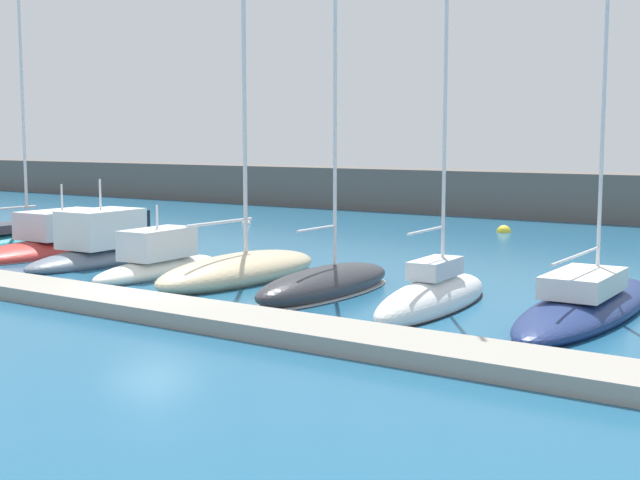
# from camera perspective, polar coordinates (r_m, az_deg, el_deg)

# --- Properties ---
(ground_plane) EXTENTS (120.00, 120.00, 0.00)m
(ground_plane) POSITION_cam_1_polar(r_m,az_deg,el_deg) (25.88, -10.96, -3.93)
(ground_plane) COLOR #1E567A
(dock_pier) EXTENTS (36.78, 2.00, 0.40)m
(dock_pier) POSITION_cam_1_polar(r_m,az_deg,el_deg) (24.90, -13.30, -3.94)
(dock_pier) COLOR gray
(dock_pier) RESTS_ON ground_plane
(breakwater_seawall) EXTENTS (108.00, 3.84, 2.72)m
(breakwater_seawall) POSITION_cam_1_polar(r_m,az_deg,el_deg) (53.28, 14.58, 2.88)
(breakwater_seawall) COLOR #5B5651
(breakwater_seawall) RESTS_ON ground_plane
(sailboat_teal_nearest) EXTENTS (3.21, 10.62, 17.69)m
(sailboat_teal_nearest) POSITION_cam_1_polar(r_m,az_deg,el_deg) (40.74, -18.98, -0.03)
(sailboat_teal_nearest) COLOR #19707F
(sailboat_teal_nearest) RESTS_ON ground_plane
(motorboat_red_second) EXTENTS (3.12, 9.13, 3.28)m
(motorboat_red_second) POSITION_cam_1_polar(r_m,az_deg,el_deg) (37.28, -16.84, -0.33)
(motorboat_red_second) COLOR #B72D28
(motorboat_red_second) RESTS_ON ground_plane
(motorboat_slate_third) EXTENTS (2.65, 7.75, 3.51)m
(motorboat_slate_third) POSITION_cam_1_polar(r_m,az_deg,el_deg) (34.12, -13.86, -0.47)
(motorboat_slate_third) COLOR slate
(motorboat_slate_third) RESTS_ON ground_plane
(motorboat_ivory_fourth) EXTENTS (2.06, 6.15, 2.65)m
(motorboat_ivory_fourth) POSITION_cam_1_polar(r_m,az_deg,el_deg) (30.50, -10.54, -1.32)
(motorboat_ivory_fourth) COLOR silver
(motorboat_ivory_fourth) RESTS_ON ground_plane
(sailboat_sand_fifth) EXTENTS (2.49, 7.54, 12.02)m
(sailboat_sand_fifth) POSITION_cam_1_polar(r_m,az_deg,el_deg) (29.02, -5.27, -1.95)
(sailboat_sand_fifth) COLOR beige
(sailboat_sand_fifth) RESTS_ON ground_plane
(sailboat_charcoal_sixth) EXTENTS (2.06, 6.69, 10.57)m
(sailboat_charcoal_sixth) POSITION_cam_1_polar(r_m,az_deg,el_deg) (26.39, 0.36, -2.88)
(sailboat_charcoal_sixth) COLOR #2D2D33
(sailboat_charcoal_sixth) RESTS_ON ground_plane
(sailboat_white_seventh) EXTENTS (2.00, 6.68, 13.71)m
(sailboat_white_seventh) POSITION_cam_1_polar(r_m,az_deg,el_deg) (24.36, 7.42, -3.76)
(sailboat_white_seventh) COLOR white
(sailboat_white_seventh) RESTS_ON ground_plane
(sailboat_navy_eighth) EXTENTS (2.66, 9.84, 16.75)m
(sailboat_navy_eighth) POSITION_cam_1_polar(r_m,az_deg,el_deg) (24.45, 17.12, -3.96)
(sailboat_navy_eighth) COLOR navy
(sailboat_navy_eighth) RESTS_ON ground_plane
(mooring_buoy_white) EXTENTS (0.51, 0.51, 0.51)m
(mooring_buoy_white) POSITION_cam_1_polar(r_m,az_deg,el_deg) (47.81, -4.85, 1.03)
(mooring_buoy_white) COLOR white
(mooring_buoy_white) RESTS_ON ground_plane
(mooring_buoy_yellow) EXTENTS (0.72, 0.72, 0.72)m
(mooring_buoy_yellow) POSITION_cam_1_polar(r_m,az_deg,el_deg) (44.66, 11.96, 0.50)
(mooring_buoy_yellow) COLOR yellow
(mooring_buoy_yellow) RESTS_ON ground_plane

